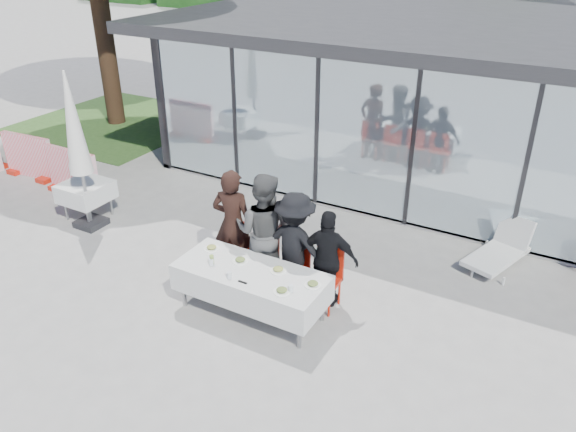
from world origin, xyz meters
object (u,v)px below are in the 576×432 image
Objects in this scene: diner_chair_c at (294,264)px; spare_table_left at (86,192)px; diner_chair_b at (264,255)px; dining_table at (251,283)px; lounger at (501,249)px; plate_a at (212,248)px; plate_extra at (282,291)px; plate_b at (240,260)px; diner_d at (328,259)px; plate_d at (313,284)px; diner_c at (295,245)px; diner_chair_d at (327,274)px; juice_bottle at (212,260)px; diner_chair_a at (233,246)px; folded_eyeglasses at (243,282)px; plate_c at (278,270)px; diner_b at (264,231)px; market_umbrella at (75,132)px.

diner_chair_c is 4.83m from spare_table_left.
diner_chair_b is 4.27m from spare_table_left.
dining_table is 1.56× the size of lounger.
plate_a is 1.00× the size of plate_extra.
diner_chair_c is at bearing 47.49° from plate_b.
dining_table is 1.43× the size of diner_d.
plate_b is (0.59, -0.08, 0.00)m from plate_a.
lounger is at bearing 58.09° from plate_d.
spare_table_left is (-5.38, 0.27, -0.23)m from diner_d.
diner_chair_c is 3.70m from lounger.
plate_a is (-1.16, -0.56, -0.09)m from diner_c.
diner_chair_d reaches higher than juice_bottle.
juice_bottle is at bearing -135.95° from lounger.
diner_chair_c is 0.56m from diner_chair_d.
diner_d is (1.69, 0.02, 0.25)m from diner_chair_a.
diner_chair_d is 1.35m from folded_eyeglasses.
diner_chair_c is (0.31, 0.75, -0.00)m from dining_table.
diner_d is 0.78m from plate_c.
diner_b is 0.97m from juice_bottle.
spare_table_left is at bearing 140.37° from market_umbrella.
plate_extra is at bearing -101.48° from diner_chair_d.
plate_a is at bearing 171.82° from plate_b.
diner_b is at bearing 106.16° from folded_eyeglasses.
market_umbrella is at bearing 179.26° from diner_chair_a.
diner_d reaches higher than lounger.
diner_d is 6.49× the size of plate_a.
diner_chair_c is at bearing -3.41° from spare_table_left.
diner_chair_a is 0.88m from plate_b.
diner_b reaches higher than diner_chair_c.
diner_chair_d reaches higher than folded_eyeglasses.
juice_bottle is 1.05× the size of folded_eyeglasses.
plate_extra is at bearing -70.48° from diner_chair_c.
diner_chair_c is 0.67× the size of lounger.
folded_eyeglasses is (0.32, -1.09, -0.20)m from diner_b.
lounger is at bearing 19.36° from market_umbrella.
plate_b is 0.08× the size of market_umbrella.
lounger is (2.61, 3.14, -0.52)m from plate_c.
plate_d is 0.08× the size of market_umbrella.
diner_chair_a is 1.92m from plate_d.
diner_b reaches higher than spare_table_left.
diner_chair_c is at bearing 25.00° from plate_a.
diner_chair_a is 1.14m from diner_chair_c.
juice_bottle is at bearing -14.29° from market_umbrella.
diner_chair_d is at bearing 17.49° from plate_a.
diner_c reaches higher than diner_chair_a.
plate_b and plate_extra have the same top height.
plate_b is 1.00× the size of plate_extra.
plate_extra is 5.11m from market_umbrella.
diner_chair_a is 1.00× the size of diner_chair_c.
diner_chair_d is at bearing 98.13° from plate_d.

